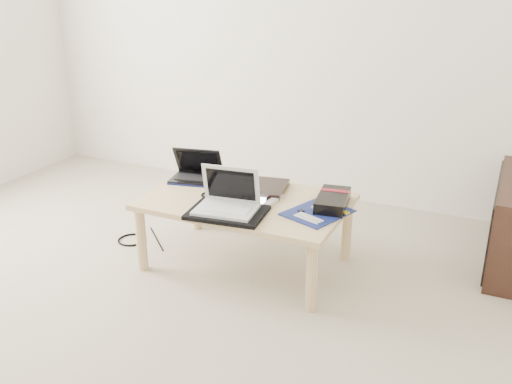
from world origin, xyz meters
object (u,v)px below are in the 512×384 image
at_px(netbook, 197,173).
at_px(gpu_box, 333,201).
at_px(coffee_table, 246,207).
at_px(white_laptop, 227,201).

relative_size(netbook, gpu_box, 1.01).
height_order(coffee_table, white_laptop, white_laptop).
bearing_deg(coffee_table, white_laptop, -90.96).
bearing_deg(white_laptop, coffee_table, 89.04).
height_order(netbook, white_laptop, white_laptop).
bearing_deg(coffee_table, gpu_box, 12.38).
distance_m(coffee_table, white_laptop, 0.24).
bearing_deg(netbook, gpu_box, -3.68).
bearing_deg(gpu_box, white_laptop, -146.50).
xyz_separation_m(coffee_table, gpu_box, (0.47, 0.10, 0.08)).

